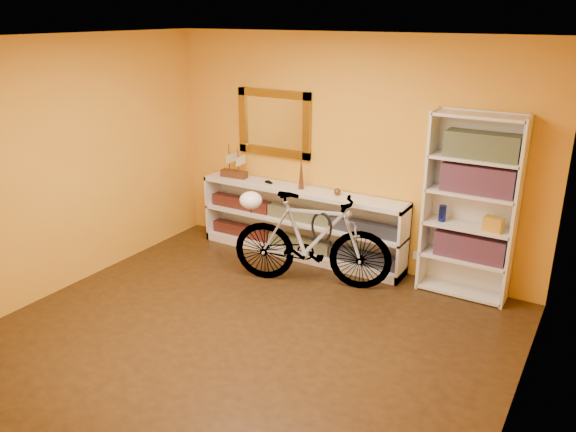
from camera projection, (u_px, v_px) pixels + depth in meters
The scene contains 24 objects.
floor at pixel (249, 336), 5.19m from camera, with size 4.50×4.00×0.01m, color black.
ceiling at pixel (241, 38), 4.30m from camera, with size 4.50×4.00×0.01m, color silver.
back_wall at pixel (348, 153), 6.36m from camera, with size 4.50×0.01×2.60m, color orange.
left_wall at pixel (65, 166), 5.83m from camera, with size 0.01×4.00×2.60m, color orange.
right_wall at pixel (532, 258), 3.66m from camera, with size 0.01×4.00×2.60m, color orange.
gilt_mirror at pixel (274, 123), 6.70m from camera, with size 0.98×0.06×0.78m, color brown.
wall_socket at pixel (417, 256), 6.27m from camera, with size 0.09×0.01×0.09m, color silver.
console_unit at pixel (300, 223), 6.75m from camera, with size 2.60×0.35×0.85m, color silver, non-canonical shape.
cd_row_lower at pixel (299, 243), 6.82m from camera, with size 2.50×0.13×0.14m, color black.
cd_row_upper at pixel (300, 215), 6.69m from camera, with size 2.50×0.13×0.14m, color navy.
model_ship at pixel (234, 161), 6.99m from camera, with size 0.34×0.13×0.41m, color #402312, non-canonical shape.
toy_car at pixel (269, 183), 6.81m from camera, with size 0.00×0.00×0.00m, color black.
bronze_ornament at pixel (301, 173), 6.53m from camera, with size 0.07×0.07×0.39m, color brown.
decorative_orb at pixel (337, 192), 6.36m from camera, with size 0.08×0.08×0.08m, color brown.
bookcase at pixel (470, 208), 5.65m from camera, with size 0.90×0.30×1.90m, color silver, non-canonical shape.
book_row_a at pixel (471, 246), 5.77m from camera, with size 0.70×0.22×0.26m, color maroon.
book_row_b at pixel (479, 179), 5.53m from camera, with size 0.70×0.22×0.28m, color maroon.
book_row_c at pixel (483, 145), 5.41m from camera, with size 0.70×0.22×0.25m, color navy.
travel_mug at pixel (442, 213), 5.80m from camera, with size 0.08×0.08×0.17m, color navy.
red_tin at pixel (457, 144), 5.57m from camera, with size 0.16×0.16×0.20m, color maroon.
yellow_bag at pixel (494, 224), 5.54m from camera, with size 0.18×0.12×0.14m, color gold.
bicycle at pixel (312, 240), 6.02m from camera, with size 1.75×0.45×1.03m, color silver.
helmet at pixel (251, 200), 6.03m from camera, with size 0.25×0.24×0.19m, color white.
u_lock at pixel (322, 227), 5.94m from camera, with size 0.25×0.25×0.03m, color black.
Camera 1 is at (2.62, -3.68, 2.80)m, focal length 35.36 mm.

